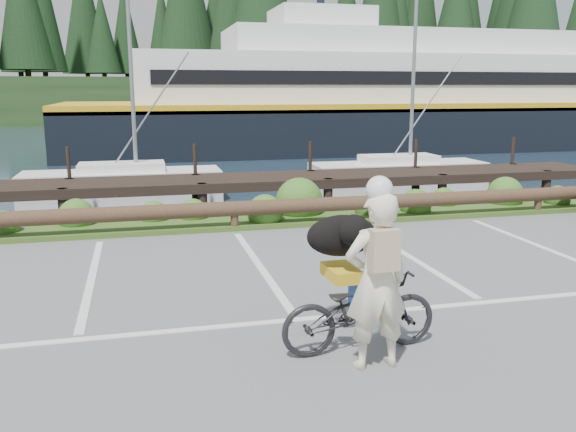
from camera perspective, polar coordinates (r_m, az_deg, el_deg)
The scene contains 7 objects.
ground at distance 8.05m, azimuth 0.13°, elevation -8.68°, with size 72.00×72.00×0.00m, color #5A5A5C.
harbor_backdrop at distance 85.85m, azimuth -12.51°, elevation 9.75°, with size 170.00×160.00×30.00m.
vegetation_strip at distance 13.04m, azimuth -5.49°, elevation -0.45°, with size 34.00×1.60×0.10m, color #3D5B21.
log_rail at distance 12.38m, azimuth -5.01°, elevation -1.35°, with size 32.00×0.30×0.60m, color #443021, non-canonical shape.
bicycle at distance 6.73m, azimuth 6.71°, elevation -8.76°, with size 0.61×1.76×0.93m, color black.
cyclist at distance 6.23m, azimuth 8.28°, elevation -6.07°, with size 0.67×0.44×1.84m, color #EDE8C9.
dog at distance 7.03m, azimuth 5.06°, elevation -1.83°, with size 0.83×0.41×0.48m, color black.
Camera 1 is at (-1.81, -7.31, 2.83)m, focal length 38.00 mm.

